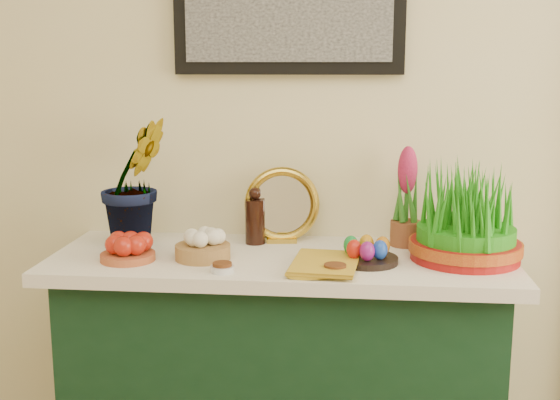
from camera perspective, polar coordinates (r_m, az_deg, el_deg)
The scene contains 13 objects.
sideboard at distance 2.32m, azimuth 0.13°, elevation -15.57°, with size 1.30×0.45×0.85m, color #12331D.
tablecloth at distance 2.16m, azimuth 0.13°, elevation -4.96°, with size 1.40×0.55×0.04m, color white.
hyacinth_green at distance 2.27m, azimuth -11.73°, elevation 3.12°, with size 0.27×0.23×0.54m, color #307921.
apple_bowl at distance 2.13m, azimuth -12.28°, elevation -3.93°, with size 0.19×0.19×0.08m.
garlic_basket at distance 2.11m, azimuth -6.30°, elevation -3.79°, with size 0.17×0.17×0.09m.
vinegar_cruet at distance 2.27m, azimuth -2.04°, elevation -1.54°, with size 0.06×0.06×0.19m.
mirror at distance 2.29m, azimuth 0.16°, elevation -0.46°, with size 0.25×0.09×0.25m.
book at distance 2.02m, azimuth 1.03°, elevation -5.00°, with size 0.17×0.25×0.03m, color gold.
spice_dish_left at distance 1.98m, azimuth -4.72°, elevation -5.50°, with size 0.07×0.07×0.03m.
spice_dish_right at distance 1.96m, azimuth 4.49°, elevation -5.69°, with size 0.08×0.08×0.03m.
egg_plate at distance 2.07m, azimuth 7.06°, elevation -4.33°, with size 0.21×0.21×0.08m.
hyacinth_pink at distance 2.27m, azimuth 10.25°, elevation -0.11°, with size 0.10×0.10×0.32m.
wheatgrass_sabzeh at distance 2.14m, azimuth 14.91°, elevation -1.64°, with size 0.33×0.33×0.27m.
Camera 1 is at (0.01, -0.06, 1.47)m, focal length 45.00 mm.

